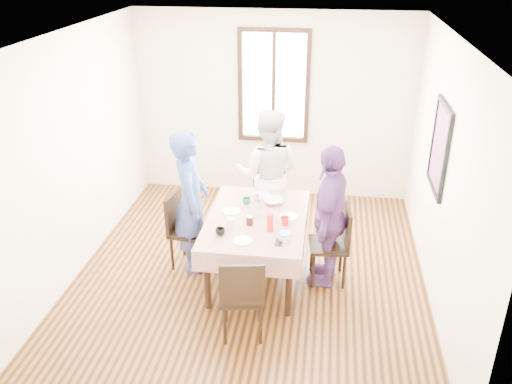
% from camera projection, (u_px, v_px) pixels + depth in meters
% --- Properties ---
extents(ground, '(4.50, 4.50, 0.00)m').
position_uv_depth(ground, '(251.00, 272.00, 6.29)').
color(ground, black).
rests_on(ground, ground).
extents(back_wall, '(4.00, 0.00, 4.00)m').
position_uv_depth(back_wall, '(274.00, 107.00, 7.72)').
color(back_wall, '#F1E5C4').
rests_on(back_wall, ground).
extents(right_wall, '(0.00, 4.50, 4.50)m').
position_uv_depth(right_wall, '(444.00, 176.00, 5.45)').
color(right_wall, '#F1E5C4').
rests_on(right_wall, ground).
extents(window_frame, '(1.02, 0.06, 1.62)m').
position_uv_depth(window_frame, '(274.00, 86.00, 7.57)').
color(window_frame, black).
rests_on(window_frame, back_wall).
extents(window_pane, '(0.90, 0.02, 1.50)m').
position_uv_depth(window_pane, '(274.00, 86.00, 7.58)').
color(window_pane, white).
rests_on(window_pane, back_wall).
extents(art_poster, '(0.04, 0.76, 0.96)m').
position_uv_depth(art_poster, '(440.00, 148.00, 5.64)').
color(art_poster, red).
rests_on(art_poster, right_wall).
extents(dining_table, '(0.97, 1.44, 0.75)m').
position_uv_depth(dining_table, '(257.00, 248.00, 6.06)').
color(dining_table, black).
rests_on(dining_table, ground).
extents(tablecloth, '(1.09, 1.56, 0.01)m').
position_uv_depth(tablecloth, '(257.00, 218.00, 5.89)').
color(tablecloth, '#5D0800').
rests_on(tablecloth, dining_table).
extents(chair_left, '(0.47, 0.47, 0.91)m').
position_uv_depth(chair_left, '(190.00, 231.00, 6.25)').
color(chair_left, black).
rests_on(chair_left, ground).
extents(chair_right, '(0.46, 0.46, 0.91)m').
position_uv_depth(chair_right, '(329.00, 245.00, 5.96)').
color(chair_right, black).
rests_on(chair_right, ground).
extents(chair_far, '(0.42, 0.42, 0.91)m').
position_uv_depth(chair_far, '(267.00, 203.00, 6.91)').
color(chair_far, black).
rests_on(chair_far, ground).
extents(chair_near, '(0.48, 0.48, 0.91)m').
position_uv_depth(chair_near, '(242.00, 294.00, 5.13)').
color(chair_near, black).
rests_on(chair_near, ground).
extents(person_left, '(0.53, 0.69, 1.69)m').
position_uv_depth(person_left, '(190.00, 201.00, 6.08)').
color(person_left, '#384993').
rests_on(person_left, ground).
extents(person_far, '(0.84, 0.66, 1.71)m').
position_uv_depth(person_far, '(267.00, 175.00, 6.72)').
color(person_far, silver).
rests_on(person_far, ground).
extents(person_right, '(0.57, 1.02, 1.64)m').
position_uv_depth(person_right, '(329.00, 216.00, 5.81)').
color(person_right, '#61377A').
rests_on(person_right, ground).
extents(mug_black, '(0.11, 0.11, 0.08)m').
position_uv_depth(mug_black, '(220.00, 232.00, 5.53)').
color(mug_black, black).
rests_on(mug_black, tablecloth).
extents(mug_flag, '(0.14, 0.14, 0.09)m').
position_uv_depth(mug_flag, '(285.00, 221.00, 5.73)').
color(mug_flag, red).
rests_on(mug_flag, tablecloth).
extents(mug_green, '(0.13, 0.13, 0.07)m').
position_uv_depth(mug_green, '(247.00, 201.00, 6.19)').
color(mug_green, '#0C7226').
rests_on(mug_green, tablecloth).
extents(serving_bowl, '(0.29, 0.29, 0.06)m').
position_uv_depth(serving_bowl, '(273.00, 201.00, 6.20)').
color(serving_bowl, white).
rests_on(serving_bowl, tablecloth).
extents(juice_carton, '(0.06, 0.06, 0.19)m').
position_uv_depth(juice_carton, '(270.00, 222.00, 5.59)').
color(juice_carton, red).
rests_on(juice_carton, tablecloth).
extents(butter_tub, '(0.13, 0.13, 0.07)m').
position_uv_depth(butter_tub, '(285.00, 237.00, 5.45)').
color(butter_tub, white).
rests_on(butter_tub, tablecloth).
extents(jam_jar, '(0.07, 0.07, 0.10)m').
position_uv_depth(jam_jar, '(250.00, 221.00, 5.72)').
color(jam_jar, black).
rests_on(jam_jar, tablecloth).
extents(drinking_glass, '(0.08, 0.08, 0.11)m').
position_uv_depth(drinking_glass, '(230.00, 223.00, 5.66)').
color(drinking_glass, silver).
rests_on(drinking_glass, tablecloth).
extents(smartphone, '(0.08, 0.15, 0.01)m').
position_uv_depth(smartphone, '(279.00, 242.00, 5.41)').
color(smartphone, black).
rests_on(smartphone, tablecloth).
extents(flower_vase, '(0.07, 0.07, 0.15)m').
position_uv_depth(flower_vase, '(257.00, 209.00, 5.92)').
color(flower_vase, silver).
rests_on(flower_vase, tablecloth).
extents(plate_left, '(0.20, 0.20, 0.01)m').
position_uv_depth(plate_left, '(232.00, 211.00, 6.02)').
color(plate_left, white).
rests_on(plate_left, tablecloth).
extents(plate_right, '(0.20, 0.20, 0.01)m').
position_uv_depth(plate_right, '(288.00, 217.00, 5.90)').
color(plate_right, white).
rests_on(plate_right, tablecloth).
extents(plate_far, '(0.20, 0.20, 0.01)m').
position_uv_depth(plate_far, '(262.00, 195.00, 6.41)').
color(plate_far, white).
rests_on(plate_far, tablecloth).
extents(plate_near, '(0.20, 0.20, 0.01)m').
position_uv_depth(plate_near, '(242.00, 241.00, 5.43)').
color(plate_near, white).
rests_on(plate_near, tablecloth).
extents(butter_lid, '(0.12, 0.12, 0.01)m').
position_uv_depth(butter_lid, '(285.00, 233.00, 5.44)').
color(butter_lid, blue).
rests_on(butter_lid, butter_tub).
extents(flower_bunch, '(0.09, 0.09, 0.10)m').
position_uv_depth(flower_bunch, '(257.00, 199.00, 5.86)').
color(flower_bunch, yellow).
rests_on(flower_bunch, flower_vase).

